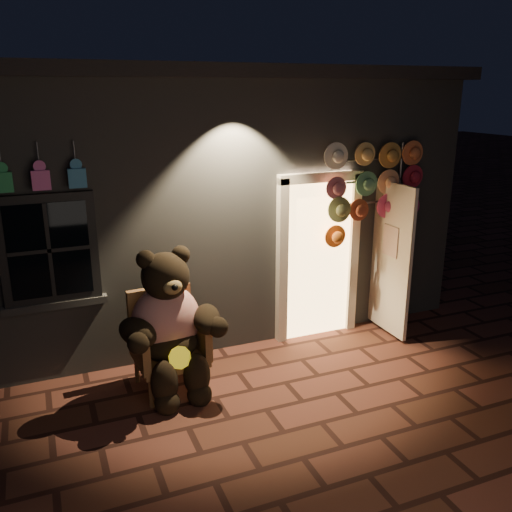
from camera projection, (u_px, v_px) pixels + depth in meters
ground at (267, 410)px, 5.61m from camera, size 60.00×60.00×0.00m
shop_building at (168, 184)px, 8.62m from camera, size 7.30×5.95×3.51m
wicker_armchair at (167, 340)px, 5.94m from camera, size 0.80×0.73×1.09m
teddy_bear at (169, 325)px, 5.75m from camera, size 1.20×0.96×1.65m
hat_rack at (374, 187)px, 6.89m from camera, size 1.44×0.22×2.54m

